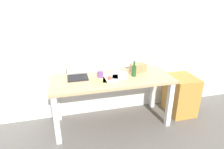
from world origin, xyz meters
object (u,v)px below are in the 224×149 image
object	(u,v)px
filing_cabinet	(181,95)
cardboard_box	(138,68)
computer_mouse	(110,78)
coffee_mug	(100,74)
desk	(112,85)
beer_bottle	(134,70)
laptop_left	(77,75)

from	to	relation	value
filing_cabinet	cardboard_box	bearing A→B (deg)	168.92
computer_mouse	coffee_mug	distance (m)	0.14
cardboard_box	coffee_mug	world-z (taller)	cardboard_box
desk	computer_mouse	bearing A→B (deg)	-143.45
desk	computer_mouse	world-z (taller)	computer_mouse
desk	coffee_mug	size ratio (longest dim) A/B	17.92
beer_bottle	computer_mouse	xyz separation A→B (m)	(-0.36, -0.02, -0.07)
desk	filing_cabinet	bearing A→B (deg)	0.48
cardboard_box	coffee_mug	bearing A→B (deg)	-170.50
desk	cardboard_box	world-z (taller)	cardboard_box
desk	filing_cabinet	size ratio (longest dim) A/B	2.68
cardboard_box	filing_cabinet	xyz separation A→B (m)	(0.71, -0.14, -0.49)
filing_cabinet	beer_bottle	bearing A→B (deg)	-178.70
laptop_left	beer_bottle	bearing A→B (deg)	-10.19
computer_mouse	coffee_mug	xyz separation A→B (m)	(-0.12, 0.08, 0.03)
cardboard_box	desk	bearing A→B (deg)	-161.61
computer_mouse	coffee_mug	world-z (taller)	coffee_mug
computer_mouse	filing_cabinet	distance (m)	1.28
beer_bottle	filing_cabinet	world-z (taller)	beer_bottle
laptop_left	beer_bottle	distance (m)	0.80
beer_bottle	desk	bearing A→B (deg)	178.36
coffee_mug	laptop_left	bearing A→B (deg)	164.63
coffee_mug	computer_mouse	bearing A→B (deg)	-34.40
beer_bottle	cardboard_box	distance (m)	0.20
computer_mouse	cardboard_box	world-z (taller)	cardboard_box
computer_mouse	filing_cabinet	bearing A→B (deg)	18.86
laptop_left	filing_cabinet	size ratio (longest dim) A/B	0.45
desk	laptop_left	bearing A→B (deg)	164.19
laptop_left	coffee_mug	world-z (taller)	laptop_left
coffee_mug	filing_cabinet	xyz separation A→B (m)	(1.32, -0.04, -0.48)
desk	cardboard_box	bearing A→B (deg)	18.39
cardboard_box	filing_cabinet	distance (m)	0.87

